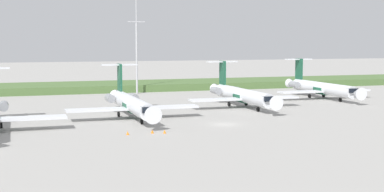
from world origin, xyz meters
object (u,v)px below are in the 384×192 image
at_px(safety_cone_front_marker, 128,133).
at_px(regional_jet_third, 241,94).
at_px(safety_cone_mid_marker, 152,131).
at_px(safety_cone_rear_marker, 165,132).
at_px(regional_jet_second, 131,103).
at_px(regional_jet_fourth, 321,88).
at_px(antenna_mast, 137,48).

bearing_deg(safety_cone_front_marker, regional_jet_third, 41.86).
bearing_deg(safety_cone_front_marker, safety_cone_mid_marker, 2.50).
xyz_separation_m(safety_cone_mid_marker, safety_cone_rear_marker, (1.67, -0.62, 0.00)).
height_order(regional_jet_second, regional_jet_fourth, same).
height_order(regional_jet_second, safety_cone_mid_marker, regional_jet_second).
height_order(safety_cone_front_marker, safety_cone_mid_marker, same).
relative_size(safety_cone_front_marker, safety_cone_mid_marker, 1.00).
bearing_deg(safety_cone_mid_marker, safety_cone_front_marker, -177.50).
relative_size(regional_jet_second, antenna_mast, 1.11).
xyz_separation_m(antenna_mast, safety_cone_rear_marker, (-9.23, -60.01, -11.20)).
relative_size(regional_jet_second, safety_cone_mid_marker, 56.36).
xyz_separation_m(safety_cone_front_marker, safety_cone_mid_marker, (3.65, 0.16, 0.00)).
bearing_deg(antenna_mast, safety_cone_rear_marker, -98.75).
xyz_separation_m(regional_jet_third, safety_cone_front_marker, (-28.63, -25.65, -2.26)).
relative_size(regional_jet_fourth, safety_cone_mid_marker, 56.36).
bearing_deg(safety_cone_rear_marker, regional_jet_third, 48.25).
relative_size(regional_jet_fourth, safety_cone_rear_marker, 56.36).
xyz_separation_m(regional_jet_fourth, safety_cone_front_marker, (-52.88, -35.07, -2.26)).
distance_m(regional_jet_second, safety_cone_mid_marker, 17.04).
distance_m(regional_jet_second, safety_cone_front_marker, 17.68).
height_order(regional_jet_third, antenna_mast, antenna_mast).
bearing_deg(regional_jet_third, antenna_mast, 112.54).
distance_m(regional_jet_third, regional_jet_fourth, 26.02).
height_order(regional_jet_third, regional_jet_fourth, same).
relative_size(antenna_mast, safety_cone_rear_marker, 50.63).
bearing_deg(antenna_mast, safety_cone_front_marker, -103.74).
bearing_deg(safety_cone_front_marker, antenna_mast, 76.26).
bearing_deg(regional_jet_second, safety_cone_front_marker, -103.60).
bearing_deg(antenna_mast, regional_jet_third, -67.46).
bearing_deg(regional_jet_third, safety_cone_mid_marker, -134.42).
relative_size(regional_jet_fourth, safety_cone_front_marker, 56.36).
relative_size(antenna_mast, safety_cone_front_marker, 50.63).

